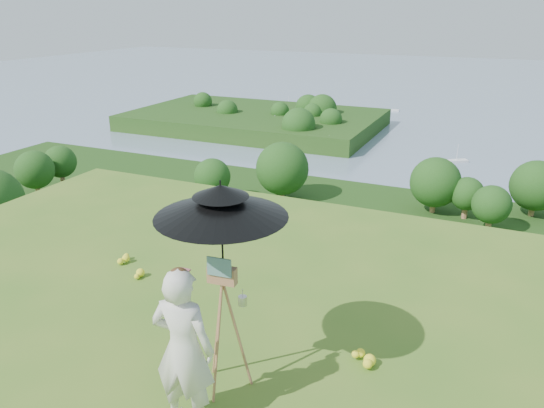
% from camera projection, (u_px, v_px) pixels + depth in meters
% --- Properties ---
extents(shoreline_tier, '(170.00, 28.00, 8.00)m').
position_uv_depth(shoreline_tier, '(466.00, 284.00, 81.25)').
color(shoreline_tier, gray).
rests_on(shoreline_tier, bay_water).
extents(bay_water, '(700.00, 700.00, 0.00)m').
position_uv_depth(bay_water, '(505.00, 104.00, 221.62)').
color(bay_water, slate).
rests_on(bay_water, ground).
extents(peninsula, '(90.00, 60.00, 12.00)m').
position_uv_depth(peninsula, '(255.00, 112.00, 176.01)').
color(peninsula, '#173E10').
rests_on(peninsula, bay_water).
extents(slope_trees, '(110.00, 50.00, 6.00)m').
position_uv_depth(slope_trees, '(451.00, 274.00, 39.73)').
color(slope_trees, '#1F4715').
rests_on(slope_trees, forest_slope).
extents(harbor_town, '(110.00, 22.00, 5.00)m').
position_uv_depth(harbor_town, '(472.00, 245.00, 78.98)').
color(harbor_town, silver).
rests_on(harbor_town, shoreline_tier).
extents(moored_boats, '(140.00, 140.00, 0.70)m').
position_uv_depth(moored_boats, '(451.00, 140.00, 158.76)').
color(moored_boats, white).
rests_on(moored_boats, bay_water).
extents(painter, '(0.65, 0.46, 1.67)m').
position_uv_depth(painter, '(183.00, 349.00, 4.87)').
color(painter, silver).
rests_on(painter, ground).
extents(field_easel, '(0.63, 0.63, 1.54)m').
position_uv_depth(field_easel, '(224.00, 324.00, 5.37)').
color(field_easel, '#B07149').
rests_on(field_easel, ground).
extents(sun_umbrella, '(1.32, 1.32, 1.03)m').
position_uv_depth(sun_umbrella, '(222.00, 231.00, 5.05)').
color(sun_umbrella, black).
rests_on(sun_umbrella, field_easel).
extents(painter_cap, '(0.19, 0.22, 0.10)m').
position_uv_depth(painter_cap, '(178.00, 273.00, 4.59)').
color(painter_cap, '#BE686A').
rests_on(painter_cap, painter).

